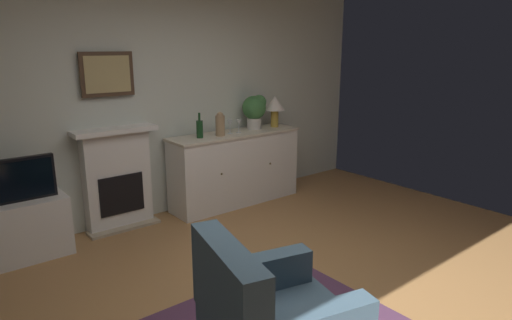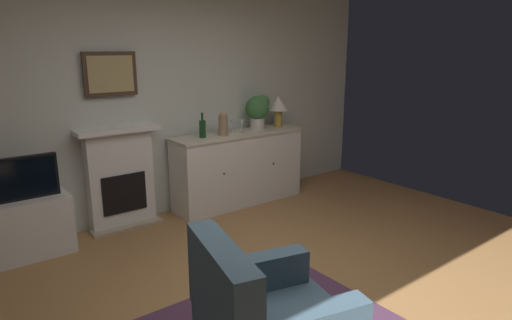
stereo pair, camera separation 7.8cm
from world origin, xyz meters
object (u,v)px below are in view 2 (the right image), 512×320
at_px(potted_plant_small, 258,109).
at_px(table_lamp, 278,106).
at_px(wine_glass_center, 242,123).
at_px(wine_glass_left, 233,123).
at_px(tv_cabinet, 28,227).
at_px(tv_set, 22,178).
at_px(wine_bottle, 202,128).
at_px(vase_decorative, 223,124).
at_px(sideboard_cabinet, 239,168).
at_px(framed_picture, 111,74).
at_px(fireplace_unit, 120,178).

bearing_deg(potted_plant_small, table_lamp, -8.78).
distance_m(table_lamp, wine_glass_center, 0.63).
bearing_deg(wine_glass_left, tv_cabinet, 179.36).
distance_m(table_lamp, tv_cabinet, 3.19).
xyz_separation_m(table_lamp, tv_set, (-3.06, -0.01, -0.42)).
height_order(tv_cabinet, tv_set, tv_set).
bearing_deg(tv_cabinet, wine_bottle, -0.54).
bearing_deg(wine_bottle, vase_decorative, -10.51).
height_order(sideboard_cabinet, potted_plant_small, potted_plant_small).
height_order(framed_picture, table_lamp, framed_picture).
xyz_separation_m(tv_cabinet, potted_plant_small, (2.76, 0.03, 0.88)).
relative_size(framed_picture, wine_bottle, 1.90).
xyz_separation_m(table_lamp, tv_cabinet, (-3.06, 0.02, -0.90)).
bearing_deg(table_lamp, tv_cabinet, 179.72).
bearing_deg(tv_cabinet, wine_glass_left, -0.64).
height_order(wine_glass_left, tv_set, wine_glass_left).
bearing_deg(wine_glass_center, fireplace_unit, 171.58).
relative_size(framed_picture, vase_decorative, 1.96).
xyz_separation_m(table_lamp, wine_bottle, (-1.14, -0.00, -0.17)).
bearing_deg(vase_decorative, table_lamp, 3.21).
bearing_deg(tv_cabinet, potted_plant_small, 0.63).
bearing_deg(tv_cabinet, sideboard_cabinet, -0.36).
xyz_separation_m(wine_glass_left, vase_decorative, (-0.17, -0.04, 0.02)).
distance_m(framed_picture, vase_decorative, 1.36).
distance_m(tv_cabinet, tv_set, 0.48).
bearing_deg(sideboard_cabinet, table_lamp, 0.00).
bearing_deg(potted_plant_small, wine_glass_left, -172.55).
bearing_deg(tv_cabinet, wine_glass_center, -1.29).
distance_m(wine_glass_center, vase_decorative, 0.28).
bearing_deg(sideboard_cabinet, wine_bottle, -179.64).
distance_m(framed_picture, tv_set, 1.34).
height_order(wine_glass_left, tv_cabinet, wine_glass_left).
bearing_deg(wine_glass_center, tv_cabinet, 178.71).
bearing_deg(wine_bottle, fireplace_unit, 169.10).
relative_size(fireplace_unit, wine_glass_center, 6.67).
relative_size(sideboard_cabinet, tv_cabinet, 2.28).
height_order(framed_picture, wine_glass_left, framed_picture).
bearing_deg(tv_set, sideboard_cabinet, 0.19).
distance_m(vase_decorative, tv_set, 2.18).
height_order(vase_decorative, tv_set, vase_decorative).
bearing_deg(table_lamp, fireplace_unit, 175.13).
bearing_deg(wine_glass_left, wine_glass_center, -14.78).
relative_size(fireplace_unit, table_lamp, 2.75).
relative_size(fireplace_unit, potted_plant_small, 2.56).
relative_size(fireplace_unit, tv_set, 1.77).
xyz_separation_m(vase_decorative, tv_set, (-2.16, 0.04, -0.28)).
distance_m(sideboard_cabinet, wine_glass_center, 0.57).
distance_m(fireplace_unit, potted_plant_small, 1.89).
distance_m(framed_picture, tv_cabinet, 1.69).
bearing_deg(wine_glass_left, potted_plant_small, 7.45).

